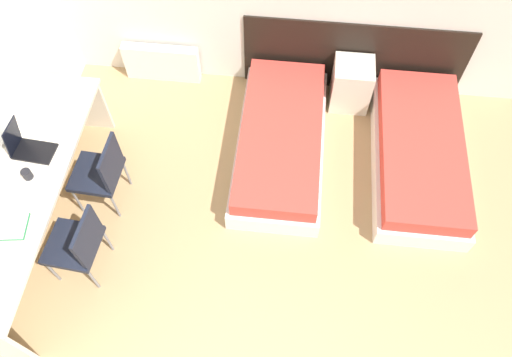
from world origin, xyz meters
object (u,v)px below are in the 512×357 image
object	(u,v)px
bed_near_window	(281,141)
laptop	(27,146)
chair_near_laptop	(101,171)
chair_near_notebook	(78,243)
bed_near_door	(419,153)
nightstand	(351,84)

from	to	relation	value
bed_near_window	laptop	world-z (taller)	laptop
chair_near_laptop	chair_near_notebook	xyz separation A→B (m)	(-0.00, -0.72, 0.00)
bed_near_door	laptop	size ratio (longest dim) A/B	5.28
nightstand	laptop	size ratio (longest dim) A/B	1.53
nightstand	chair_near_laptop	size ratio (longest dim) A/B	0.65
chair_near_laptop	chair_near_notebook	bearing A→B (deg)	-86.98
bed_near_window	chair_near_laptop	world-z (taller)	chair_near_laptop
bed_near_door	chair_near_laptop	bearing A→B (deg)	-166.13
chair_near_laptop	laptop	xyz separation A→B (m)	(-0.56, -0.02, 0.33)
bed_near_door	laptop	world-z (taller)	laptop
bed_near_window	chair_near_laptop	size ratio (longest dim) A/B	2.24
bed_near_window	nightstand	xyz separation A→B (m)	(0.70, 0.77, 0.09)
chair_near_notebook	laptop	size ratio (longest dim) A/B	2.36
bed_near_door	nightstand	size ratio (longest dim) A/B	3.45
chair_near_laptop	chair_near_notebook	world-z (taller)	same
nightstand	laptop	bearing A→B (deg)	-151.90
chair_near_laptop	laptop	world-z (taller)	laptop
chair_near_laptop	nightstand	bearing A→B (deg)	36.31
bed_near_window	chair_near_laptop	xyz separation A→B (m)	(-1.60, -0.74, 0.30)
bed_near_window	chair_near_laptop	bearing A→B (deg)	-155.15
nightstand	chair_near_laptop	distance (m)	2.76
chair_near_laptop	bed_near_window	bearing A→B (deg)	27.88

